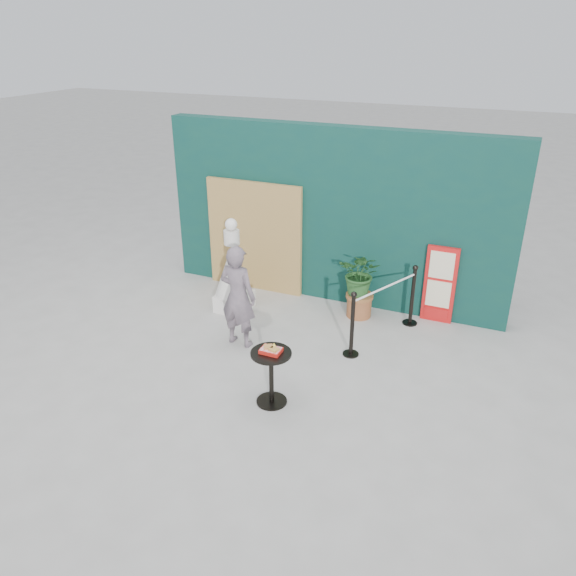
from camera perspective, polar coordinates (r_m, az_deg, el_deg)
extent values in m
plane|color=#ADAAA5|center=(7.64, -3.61, -10.36)|extent=(60.00, 60.00, 0.00)
cube|color=#0B322F|center=(9.59, 4.64, 7.28)|extent=(6.00, 0.30, 3.00)
cube|color=tan|center=(10.08, -3.42, 5.22)|extent=(1.80, 0.08, 2.00)
imported|color=slate|center=(8.32, -5.11, -0.85)|extent=(0.61, 0.43, 1.59)
cube|color=red|center=(9.33, 15.16, 0.33)|extent=(0.50, 0.06, 1.30)
cube|color=beige|center=(9.16, 15.37, 2.23)|extent=(0.38, 0.02, 0.45)
cube|color=beige|center=(9.36, 15.02, -0.59)|extent=(0.38, 0.02, 0.45)
cube|color=red|center=(9.52, 14.79, -2.49)|extent=(0.38, 0.02, 0.18)
cube|color=silver|center=(9.64, -5.45, -1.35)|extent=(0.55, 0.55, 0.30)
cone|color=silver|center=(9.39, -5.60, 1.91)|extent=(0.64, 0.64, 0.89)
cylinder|color=silver|center=(9.18, -5.74, 5.15)|extent=(0.26, 0.26, 0.24)
sphere|color=white|center=(9.10, -5.80, 6.45)|extent=(0.20, 0.20, 0.20)
cylinder|color=black|center=(7.43, -1.67, -11.42)|extent=(0.40, 0.40, 0.02)
cylinder|color=black|center=(7.22, -1.70, -9.19)|extent=(0.06, 0.06, 0.72)
cylinder|color=black|center=(7.02, -1.74, -6.66)|extent=(0.52, 0.52, 0.03)
cube|color=red|center=(7.00, -1.74, -6.38)|extent=(0.26, 0.19, 0.05)
cube|color=red|center=(6.98, -1.75, -6.19)|extent=(0.24, 0.17, 0.00)
cube|color=#DF9551|center=(7.00, -2.01, -5.98)|extent=(0.15, 0.14, 0.02)
cube|color=gold|center=(6.94, -1.44, -6.25)|extent=(0.13, 0.13, 0.02)
cone|color=#FFE343|center=(7.00, -1.43, -5.80)|extent=(0.06, 0.06, 0.06)
cylinder|color=brown|center=(9.44, 7.22, -1.88)|extent=(0.41, 0.41, 0.34)
cylinder|color=#945D30|center=(9.35, 7.29, -0.79)|extent=(0.46, 0.46, 0.06)
imported|color=#234F22|center=(9.18, 7.42, 1.47)|extent=(0.68, 0.59, 0.75)
cylinder|color=black|center=(8.43, 6.38, -6.67)|extent=(0.24, 0.24, 0.02)
cylinder|color=black|center=(8.19, 6.54, -3.87)|extent=(0.06, 0.06, 0.96)
sphere|color=black|center=(7.96, 6.71, -0.66)|extent=(0.09, 0.09, 0.09)
cylinder|color=black|center=(9.42, 12.25, -3.47)|extent=(0.24, 0.24, 0.02)
cylinder|color=black|center=(9.21, 12.51, -0.90)|extent=(0.06, 0.06, 0.96)
sphere|color=black|center=(9.00, 12.81, 2.01)|extent=(0.09, 0.09, 0.09)
cylinder|color=silver|center=(8.51, 9.90, 0.08)|extent=(0.63, 1.31, 0.03)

